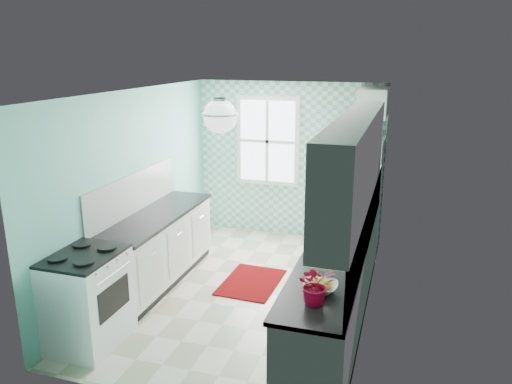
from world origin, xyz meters
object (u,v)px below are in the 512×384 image
(sink, at_px, (351,216))
(fruit_bowl, at_px, (321,287))
(ceiling_light, at_px, (220,116))
(potted_plant, at_px, (316,284))
(stove, at_px, (87,298))
(microwave, at_px, (358,130))
(fridge, at_px, (354,196))

(sink, distance_m, fruit_bowl, 2.18)
(ceiling_light, distance_m, potted_plant, 1.97)
(potted_plant, bearing_deg, fruit_bowl, 90.00)
(ceiling_light, relative_size, stove, 0.36)
(ceiling_light, distance_m, sink, 2.33)
(ceiling_light, relative_size, fruit_bowl, 1.18)
(microwave, bearing_deg, potted_plant, 92.88)
(ceiling_light, distance_m, fridge, 3.19)
(fridge, bearing_deg, potted_plant, -86.46)
(fridge, relative_size, stove, 1.75)
(ceiling_light, relative_size, microwave, 0.66)
(ceiling_light, bearing_deg, fridge, 66.96)
(fridge, height_order, potted_plant, fridge)
(stove, bearing_deg, fridge, 53.89)
(fruit_bowl, xyz_separation_m, potted_plant, (0.00, -0.23, 0.14))
(fridge, relative_size, potted_plant, 4.95)
(potted_plant, bearing_deg, stove, 174.95)
(stove, height_order, potted_plant, potted_plant)
(fridge, distance_m, fruit_bowl, 3.37)
(fridge, xyz_separation_m, stove, (-2.31, -3.38, -0.34))
(sink, bearing_deg, stove, -138.23)
(potted_plant, distance_m, microwave, 3.67)
(ceiling_light, relative_size, fridge, 0.20)
(sink, xyz_separation_m, microwave, (-0.09, 1.18, 0.92))
(microwave, bearing_deg, fridge, 55.27)
(fruit_bowl, bearing_deg, fridge, 91.54)
(microwave, bearing_deg, stove, 57.15)
(fruit_bowl, bearing_deg, stove, -179.48)
(stove, xyz_separation_m, fruit_bowl, (2.40, 0.02, 0.47))
(sink, relative_size, microwave, 1.01)
(fruit_bowl, distance_m, microwave, 3.48)
(sink, height_order, potted_plant, sink)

